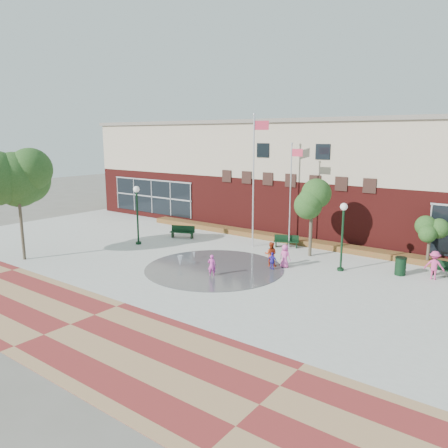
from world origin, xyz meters
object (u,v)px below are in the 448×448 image
Objects in this scene: tree_big_left at (17,181)px; flagpole_right at (291,190)px; bench_left at (182,234)px; trash_can at (400,266)px; flagpole_left at (254,174)px; child_splash at (212,265)px.

flagpole_right is at bearing 46.60° from tree_big_left.
bench_left is at bearing 68.73° from tree_big_left.
trash_can is at bearing -20.87° from bench_left.
flagpole_left is 7.40× the size of child_splash.
flagpole_right is 5.85× the size of child_splash.
trash_can is at bearing -173.84° from child_splash.
flagpole_right is 9.37m from bench_left.
tree_big_left reaches higher than trash_can.
flagpole_left is 1.32× the size of tree_big_left.
child_splash is at bearing -142.47° from trash_can.
flagpole_right reaches higher than trash_can.
child_splash is (11.90, 4.60, -4.49)m from tree_big_left.
trash_can is (10.42, -0.52, -4.71)m from flagpole_left.
flagpole_right is at bearing 167.32° from trash_can.
flagpole_left is 7.81m from bench_left.
trash_can is (8.17, -1.84, -3.62)m from flagpole_right.
bench_left is 9.85m from child_splash.
tree_big_left is 13.53m from child_splash.
child_splash is at bearing -60.92° from bench_left.
trash_can is at bearing 28.68° from tree_big_left.
child_splash is at bearing -97.89° from flagpole_left.
tree_big_left is at bearing -132.80° from flagpole_right.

